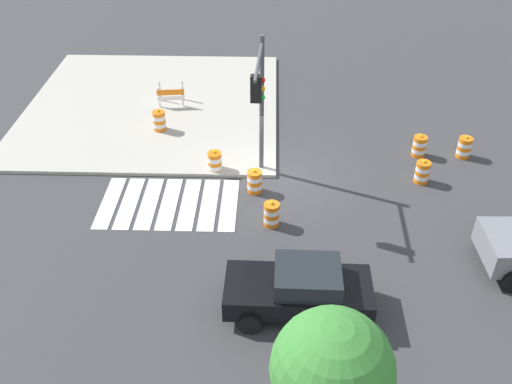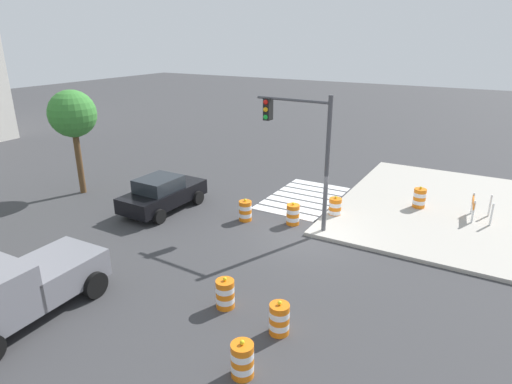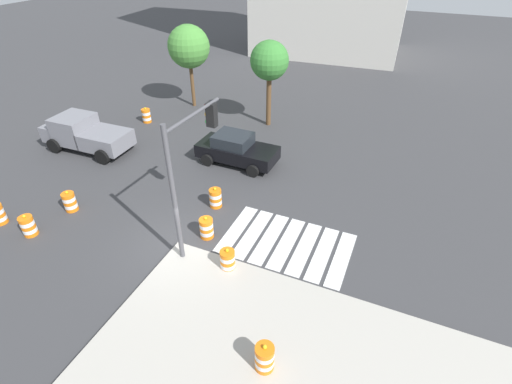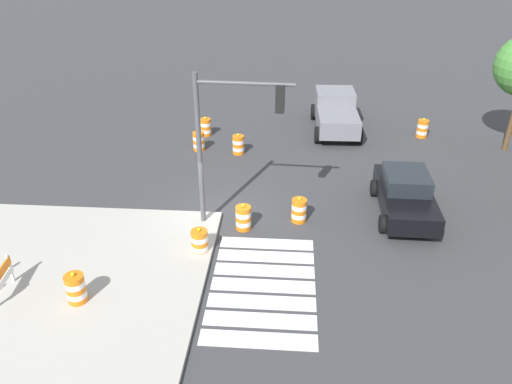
{
  "view_description": "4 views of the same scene",
  "coord_description": "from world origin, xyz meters",
  "views": [
    {
      "loc": [
        0.24,
        18.64,
        12.77
      ],
      "look_at": [
        0.7,
        3.3,
        1.69
      ],
      "focal_mm": 39.74,
      "sensor_mm": 36.0,
      "label": 1
    },
    {
      "loc": [
        -14.93,
        -6.31,
        7.75
      ],
      "look_at": [
        0.04,
        2.29,
        1.48
      ],
      "focal_mm": 30.44,
      "sensor_mm": 36.0,
      "label": 2
    },
    {
      "loc": [
        7.41,
        -9.19,
        10.51
      ],
      "look_at": [
        2.34,
        2.5,
        1.64
      ],
      "focal_mm": 26.56,
      "sensor_mm": 36.0,
      "label": 3
    },
    {
      "loc": [
        15.87,
        2.42,
        9.88
      ],
      "look_at": [
        0.01,
        1.3,
        1.08
      ],
      "focal_mm": 34.68,
      "sensor_mm": 36.0,
      "label": 4
    }
  ],
  "objects": [
    {
      "name": "street_tree_streetside_near",
      "position": [
        -7.07,
        12.99,
        4.09
      ],
      "size": [
        2.79,
        2.79,
        5.5
      ],
      "color": "brown",
      "rests_on": "ground"
    },
    {
      "name": "street_tree_streetside_mid",
      "position": [
        -0.96,
        12.12,
        4.05
      ],
      "size": [
        2.32,
        2.32,
        5.27
      ],
      "color": "brown",
      "rests_on": "ground"
    },
    {
      "name": "crosswalk_stripes",
      "position": [
        4.0,
        1.8,
        0.01
      ],
      "size": [
        5.1,
        3.2,
        0.02
      ],
      "color": "silver",
      "rests_on": "ground"
    },
    {
      "name": "traffic_barrel_far_curb",
      "position": [
        0.82,
        0.9,
        0.45
      ],
      "size": [
        0.56,
        0.56,
        1.02
      ],
      "color": "orange",
      "rests_on": "ground"
    },
    {
      "name": "pickup_truck",
      "position": [
        -9.35,
        4.85,
        0.97
      ],
      "size": [
        5.2,
        2.45,
        1.92
      ],
      "color": "slate",
      "rests_on": "ground"
    },
    {
      "name": "traffic_barrel_crosswalk_end",
      "position": [
        -8.44,
        9.27,
        0.45
      ],
      "size": [
        0.56,
        0.56,
        1.02
      ],
      "color": "orange",
      "rests_on": "ground"
    },
    {
      "name": "ground_plane",
      "position": [
        0.0,
        0.0,
        0.0
      ],
      "size": [
        120.0,
        120.0,
        0.0
      ],
      "primitive_type": "plane",
      "color": "#38383A"
    },
    {
      "name": "traffic_light_pole",
      "position": [
        0.64,
        0.54,
        3.91
      ],
      "size": [
        0.48,
        3.29,
        5.5
      ],
      "color": "#4C4C51",
      "rests_on": "sidewalk_corner"
    },
    {
      "name": "traffic_barrel_median_far",
      "position": [
        -5.72,
        0.05,
        0.45
      ],
      "size": [
        0.56,
        0.56,
        1.02
      ],
      "color": "orange",
      "rests_on": "ground"
    },
    {
      "name": "traffic_barrel_on_sidewalk",
      "position": [
        5.21,
        -3.52,
        0.6
      ],
      "size": [
        0.56,
        0.56,
        1.02
      ],
      "color": "orange",
      "rests_on": "sidewalk_corner"
    },
    {
      "name": "traffic_barrel_median_near",
      "position": [
        -6.0,
        -1.91,
        0.45
      ],
      "size": [
        0.56,
        0.56,
        1.02
      ],
      "color": "orange",
      "rests_on": "ground"
    },
    {
      "name": "traffic_barrel_near_corner",
      "position": [
        2.46,
        -0.41,
        0.45
      ],
      "size": [
        0.56,
        0.56,
        1.02
      ],
      "color": "orange",
      "rests_on": "ground"
    },
    {
      "name": "traffic_barrel_opposite_curb",
      "position": [
        0.16,
        2.9,
        0.45
      ],
      "size": [
        0.56,
        0.56,
        1.02
      ],
      "color": "orange",
      "rests_on": "ground"
    },
    {
      "name": "sports_car",
      "position": [
        -0.7,
        6.88,
        0.81
      ],
      "size": [
        4.33,
        2.2,
        1.63
      ],
      "color": "black",
      "rests_on": "ground"
    }
  ]
}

